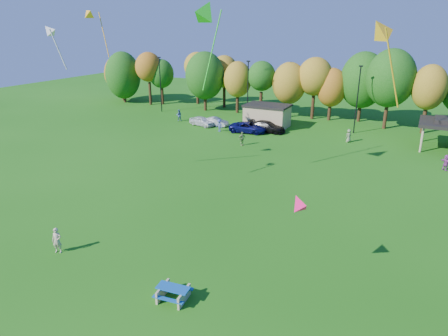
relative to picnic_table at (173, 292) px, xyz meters
The scene contains 20 objects.
ground 1.12m from the picnic_table, 57.09° to the left, with size 160.00×160.00×0.00m, color #19600F.
tree_line 46.70m from the picnic_table, 90.58° to the left, with size 93.57×10.55×11.15m.
lamp_posts 41.19m from the picnic_table, 86.42° to the left, with size 64.50×0.25×9.09m.
utility_building 40.01m from the picnic_table, 103.65° to the left, with size 6.30×4.30×3.25m.
picnic_table is the anchor object (origin of this frame).
kite_flyer 9.45m from the picnic_table, behind, with size 0.64×0.42×1.76m, color #C3A892.
car_a 39.51m from the picnic_table, 117.43° to the left, with size 1.63×4.06×1.38m, color silver.
car_b 39.44m from the picnic_table, 114.47° to the left, with size 1.33×3.81×1.26m, color #ABABB0.
car_c 36.11m from the picnic_table, 107.04° to the left, with size 2.38×5.15×1.43m, color #0E0F56.
car_d 37.00m from the picnic_table, 103.06° to the left, with size 2.11×5.19×1.51m, color black.
far_person_1 42.85m from the picnic_table, 122.34° to the left, with size 0.86×0.67×1.78m, color #415C8F.
far_person_2 29.82m from the picnic_table, 107.09° to the left, with size 1.02×0.42×1.74m, color #768C55.
far_person_3 35.99m from the picnic_table, 85.62° to the left, with size 0.82×0.53×1.68m, color #78875C.
far_person_4 32.67m from the picnic_table, 65.46° to the left, with size 1.55×0.49×1.67m, color #9C4197.
far_person_5 36.25m from the picnic_table, 113.38° to the left, with size 1.11×0.64×1.71m, color #444C96.
kite_4 19.78m from the picnic_table, 58.74° to the left, with size 2.91×2.92×5.57m.
kite_6 8.43m from the picnic_table, 41.40° to the left, with size 1.60×1.52×1.28m.
kite_7 21.48m from the picnic_table, 111.81° to the left, with size 2.39×4.64×7.64m.
kite_9 34.06m from the picnic_table, 139.59° to the left, with size 3.14×1.96×5.41m.
kite_12 21.00m from the picnic_table, 154.82° to the left, with size 2.09×1.04×3.36m.
Camera 1 is at (10.02, -15.76, 14.17)m, focal length 32.00 mm.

